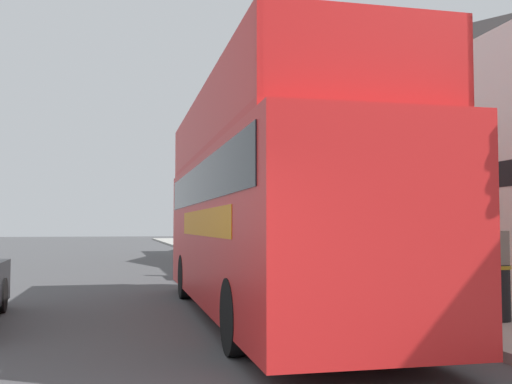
{
  "coord_description": "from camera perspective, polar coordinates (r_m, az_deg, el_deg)",
  "views": [
    {
      "loc": [
        -0.25,
        -3.66,
        1.71
      ],
      "look_at": [
        2.35,
        7.24,
        2.34
      ],
      "focal_mm": 42.0,
      "sensor_mm": 36.0,
      "label": 1
    }
  ],
  "objects": [
    {
      "name": "parked_car_ahead_of_bus",
      "position": [
        19.53,
        -2.62,
        -6.28
      ],
      "size": [
        1.81,
        4.05,
        1.41
      ],
      "rotation": [
        0.0,
        0.0,
        0.02
      ],
      "color": "maroon",
      "rests_on": "ground_plane"
    },
    {
      "name": "tour_bus",
      "position": [
        11.31,
        0.8,
        -2.25
      ],
      "size": [
        2.7,
        10.57,
        4.14
      ],
      "rotation": [
        0.0,
        0.0,
        -0.01
      ],
      "color": "red",
      "rests_on": "ground_plane"
    },
    {
      "name": "sidewalk",
      "position": [
        22.65,
        3.02,
        -7.36
      ],
      "size": [
        3.26,
        108.0,
        0.14
      ],
      "color": "#ADAAA3",
      "rests_on": "ground_plane"
    },
    {
      "name": "ground_plane",
      "position": [
        24.73,
        -12.92,
        -7.1
      ],
      "size": [
        144.0,
        144.0,
        0.0
      ],
      "primitive_type": "plane",
      "color": "#4C4C4F"
    },
    {
      "name": "brick_terrace_rear",
      "position": [
        28.03,
        9.84,
        3.47
      ],
      "size": [
        6.0,
        22.74,
        9.9
      ],
      "color": "#9E664C",
      "rests_on": "ground_plane"
    },
    {
      "name": "litter_bin",
      "position": [
        10.77,
        21.92,
        -8.73
      ],
      "size": [
        0.48,
        0.48,
        0.92
      ],
      "color": "black",
      "rests_on": "sidewalk"
    },
    {
      "name": "lamp_post_second",
      "position": [
        19.24,
        2.43,
        1.38
      ],
      "size": [
        0.35,
        0.35,
        4.48
      ],
      "color": "black",
      "rests_on": "sidewalk"
    },
    {
      "name": "pedestrian_third",
      "position": [
        10.66,
        21.68,
        -5.89
      ],
      "size": [
        0.45,
        0.25,
        1.71
      ],
      "color": "#232328",
      "rests_on": "sidewalk"
    },
    {
      "name": "lamp_post_nearest",
      "position": [
        10.54,
        16.89,
        7.41
      ],
      "size": [
        0.35,
        0.35,
        5.1
      ],
      "color": "black",
      "rests_on": "sidewalk"
    }
  ]
}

